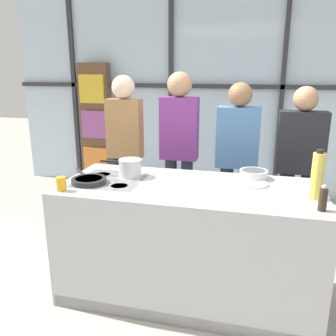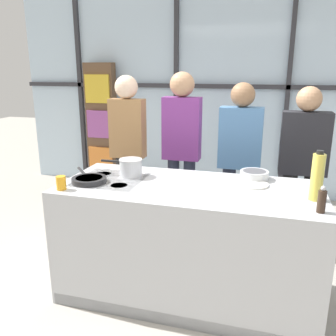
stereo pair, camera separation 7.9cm
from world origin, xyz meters
name	(u,v)px [view 1 (the left image)]	position (x,y,z in m)	size (l,w,h in m)	color
ground_plane	(188,291)	(0.00, 0.00, 0.00)	(18.00, 18.00, 0.00)	#ADA89E
back_window_wall	(225,96)	(0.00, 2.62, 1.40)	(6.40, 0.10, 2.80)	silver
bookshelf	(96,126)	(-1.91, 2.44, 0.93)	(0.46, 0.19, 1.86)	brown
demo_island	(188,241)	(0.00, 0.00, 0.46)	(1.97, 0.87, 0.92)	#B7BABF
spectator_far_left	(125,143)	(-0.88, 0.98, 1.01)	(0.37, 0.24, 1.71)	black
spectator_center_left	(179,144)	(-0.29, 0.98, 1.03)	(0.38, 0.25, 1.75)	#232838
spectator_center_right	(237,155)	(0.29, 0.98, 0.95)	(0.41, 0.23, 1.65)	#232838
spectator_far_right	(299,161)	(0.88, 0.98, 0.92)	(0.44, 0.23, 1.63)	black
frying_pan	(89,180)	(-0.77, -0.12, 0.94)	(0.38, 0.40, 0.04)	#232326
saucepan	(130,167)	(-0.52, 0.12, 1.00)	(0.35, 0.19, 0.14)	silver
white_plate	(252,184)	(0.46, 0.15, 0.93)	(0.24, 0.24, 0.01)	white
mixing_bowl	(254,174)	(0.47, 0.32, 0.96)	(0.23, 0.23, 0.07)	silver
oil_bottle	(317,176)	(0.88, -0.06, 1.08)	(0.08, 0.08, 0.34)	#E0CC4C
pepper_grinder	(323,199)	(0.89, -0.28, 1.00)	(0.05, 0.05, 0.17)	#332319
juice_glass_near	(61,184)	(-0.88, -0.33, 0.97)	(0.07, 0.07, 0.10)	orange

